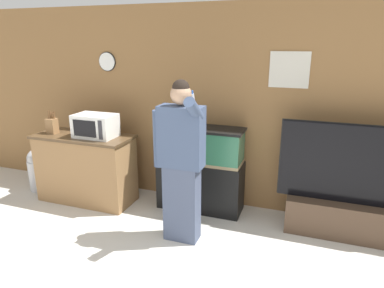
{
  "coord_description": "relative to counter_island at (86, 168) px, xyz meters",
  "views": [
    {
      "loc": [
        1.06,
        -1.18,
        2.15
      ],
      "look_at": [
        -0.15,
        2.24,
        1.05
      ],
      "focal_mm": 32.0,
      "sensor_mm": 36.0,
      "label": 1
    }
  ],
  "objects": [
    {
      "name": "wall_back_paneled",
      "position": [
        1.78,
        0.59,
        0.83
      ],
      "size": [
        10.0,
        0.08,
        2.6
      ],
      "color": "olive",
      "rests_on": "ground_plane"
    },
    {
      "name": "counter_island",
      "position": [
        0.0,
        0.0,
        0.0
      ],
      "size": [
        1.34,
        0.58,
        0.94
      ],
      "color": "olive",
      "rests_on": "ground_plane"
    },
    {
      "name": "microwave",
      "position": [
        0.21,
        -0.0,
        0.62
      ],
      "size": [
        0.53,
        0.35,
        0.3
      ],
      "color": "white",
      "rests_on": "counter_island"
    },
    {
      "name": "knife_block",
      "position": [
        -0.46,
        -0.04,
        0.58
      ],
      "size": [
        0.13,
        0.12,
        0.31
      ],
      "color": "olive",
      "rests_on": "counter_island"
    },
    {
      "name": "aquarium_on_stand",
      "position": [
        1.56,
        0.29,
        0.09
      ],
      "size": [
        1.1,
        0.41,
        1.11
      ],
      "color": "black",
      "rests_on": "ground_plane"
    },
    {
      "name": "tv_on_stand",
      "position": [
        3.33,
        0.22,
        -0.09
      ],
      "size": [
        1.57,
        0.4,
        1.31
      ],
      "color": "#4C3828",
      "rests_on": "ground_plane"
    },
    {
      "name": "person_standing",
      "position": [
        1.59,
        -0.48,
        0.46
      ],
      "size": [
        0.56,
        0.42,
        1.78
      ],
      "color": "#424C66",
      "rests_on": "ground_plane"
    },
    {
      "name": "trash_bin",
      "position": [
        -0.9,
        0.05,
        -0.15
      ],
      "size": [
        0.29,
        0.29,
        0.63
      ],
      "color": "#B7B7BC",
      "rests_on": "ground_plane"
    }
  ]
}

